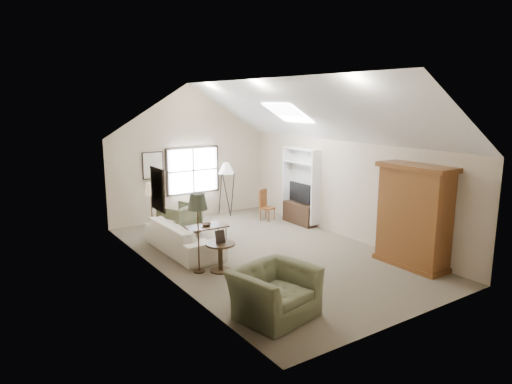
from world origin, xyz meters
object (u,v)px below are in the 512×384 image
armoire (414,216)px  armchair_near (274,292)px  sofa (183,237)px  armchair_far (180,219)px  side_table (220,257)px  side_chair (267,205)px  coffee_table (207,236)px

armoire → armchair_near: (-3.87, -0.26, -0.69)m
sofa → armchair_near: armchair_near is taller
sofa → armchair_far: bearing=-22.2°
armchair_far → side_table: bearing=61.5°
sofa → armchair_near: size_ratio=1.92×
armoire → sofa: 5.22m
armoire → side_chair: (-0.42, 4.82, -0.64)m
armchair_far → sofa: bearing=48.6°
side_table → armchair_far: bearing=81.9°
side_chair → armchair_far: bearing=156.3°
armchair_near → side_table: (0.26, 2.26, -0.11)m
sofa → side_chair: bearing=-70.8°
armchair_near → armchair_far: bearing=71.0°
armchair_near → side_table: 2.28m
sofa → side_table: 1.60m
side_table → sofa: bearing=93.6°
armchair_near → side_chair: bearing=44.3°
armoire → armchair_near: armoire is taller
armoire → armchair_far: size_ratio=2.45×
armchair_near → armchair_far: 5.26m
armoire → side_table: bearing=151.0°
armoire → coffee_table: armoire is taller
side_chair → side_table: bearing=-159.5°
armchair_near → armchair_far: size_ratio=1.42×
armchair_far → side_table: size_ratio=1.46×
armoire → armchair_near: 3.94m
coffee_table → side_chair: bearing=23.7°
sofa → side_chair: side_chair is taller
armchair_far → armoire: bearing=102.3°
armoire → armchair_far: 5.93m
armchair_far → side_chair: (2.77, -0.13, 0.05)m
sofa → armchair_far: (0.52, 1.35, 0.05)m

